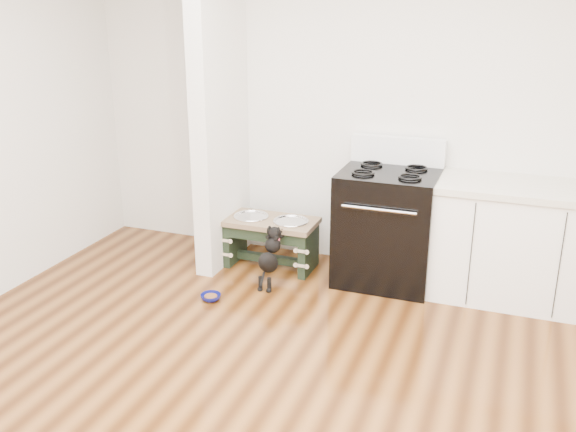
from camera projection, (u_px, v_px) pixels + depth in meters
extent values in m
plane|color=#3E1F0B|center=(252.00, 431.00, 3.46)|extent=(5.00, 5.00, 0.00)
plane|color=silver|center=(371.00, 108.00, 5.23)|extent=(5.00, 0.00, 5.00)
cube|color=silver|center=(220.00, 107.00, 5.26)|extent=(0.15, 0.80, 2.70)
cube|color=black|center=(387.00, 227.00, 5.13)|extent=(0.76, 0.65, 0.92)
cube|color=black|center=(378.00, 248.00, 4.88)|extent=(0.58, 0.02, 0.50)
cylinder|color=silver|center=(379.00, 210.00, 4.74)|extent=(0.56, 0.02, 0.02)
cube|color=white|center=(398.00, 150.00, 5.19)|extent=(0.76, 0.08, 0.22)
torus|color=black|center=(363.00, 173.00, 4.91)|extent=(0.18, 0.18, 0.02)
torus|color=black|center=(410.00, 177.00, 4.79)|extent=(0.18, 0.18, 0.02)
torus|color=black|center=(372.00, 164.00, 5.16)|extent=(0.18, 0.18, 0.02)
torus|color=black|center=(416.00, 168.00, 5.04)|extent=(0.18, 0.18, 0.02)
cube|color=white|center=(516.00, 246.00, 4.84)|extent=(1.20, 0.60, 0.86)
cube|color=beige|center=(523.00, 188.00, 4.69)|extent=(1.24, 0.64, 0.05)
cube|color=black|center=(508.00, 306.00, 4.74)|extent=(1.20, 0.06, 0.10)
cube|color=black|center=(235.00, 240.00, 5.60)|extent=(0.06, 0.37, 0.38)
cube|color=black|center=(309.00, 250.00, 5.38)|extent=(0.06, 0.37, 0.38)
cube|color=black|center=(263.00, 236.00, 5.29)|extent=(0.62, 0.03, 0.10)
cube|color=black|center=(271.00, 259.00, 5.53)|extent=(0.62, 0.06, 0.06)
cube|color=brown|center=(271.00, 222.00, 5.42)|extent=(0.78, 0.42, 0.04)
cylinder|color=silver|center=(251.00, 219.00, 5.48)|extent=(0.27, 0.27, 0.05)
cylinder|color=silver|center=(291.00, 224.00, 5.36)|extent=(0.27, 0.27, 0.05)
torus|color=silver|center=(251.00, 216.00, 5.47)|extent=(0.30, 0.30, 0.02)
torus|color=silver|center=(291.00, 221.00, 5.35)|extent=(0.30, 0.30, 0.02)
cylinder|color=black|center=(260.00, 283.00, 5.08)|extent=(0.03, 0.03, 0.12)
cylinder|color=black|center=(269.00, 285.00, 5.05)|extent=(0.03, 0.03, 0.12)
sphere|color=black|center=(260.00, 289.00, 5.08)|extent=(0.04, 0.04, 0.04)
sphere|color=black|center=(269.00, 291.00, 5.06)|extent=(0.04, 0.04, 0.04)
ellipsoid|color=black|center=(268.00, 263.00, 5.08)|extent=(0.14, 0.32, 0.28)
sphere|color=black|center=(273.00, 245.00, 5.13)|extent=(0.13, 0.13, 0.13)
sphere|color=black|center=(274.00, 234.00, 5.14)|extent=(0.11, 0.11, 0.11)
sphere|color=black|center=(274.00, 230.00, 5.22)|extent=(0.04, 0.04, 0.04)
sphere|color=black|center=(282.00, 231.00, 5.19)|extent=(0.04, 0.04, 0.04)
cylinder|color=black|center=(262.00, 279.00, 5.00)|extent=(0.02, 0.09, 0.10)
torus|color=#E14252|center=(274.00, 239.00, 5.14)|extent=(0.10, 0.07, 0.10)
imported|color=#0D1060|center=(211.00, 297.00, 4.92)|extent=(0.18, 0.18, 0.05)
cylinder|color=#512C17|center=(211.00, 297.00, 4.92)|extent=(0.10, 0.10, 0.02)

